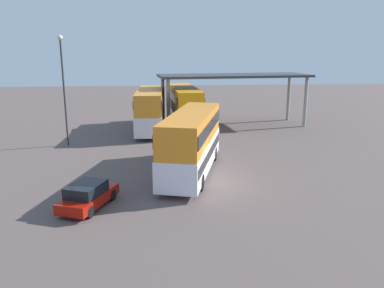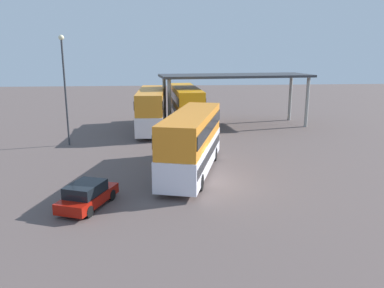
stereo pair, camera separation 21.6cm
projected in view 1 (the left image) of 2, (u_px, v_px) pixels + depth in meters
The scene contains 7 objects.
ground_plane at pixel (210, 184), 23.64m from camera, with size 140.00×140.00×0.00m, color #5C4D4A.
double_decker_main at pixel (192, 140), 25.39m from camera, with size 5.22×10.75×4.10m.
parked_hatchback at pixel (88, 195), 20.01m from camera, with size 2.90×4.13×1.35m.
double_decker_near_canopy at pixel (150, 108), 39.22m from camera, with size 2.96×11.04×4.18m.
double_decker_mid_row at pixel (184, 105), 40.92m from camera, with size 3.07×11.66×4.28m.
depot_canopy at pixel (234, 79), 41.14m from camera, with size 16.56×7.00×5.57m.
lamppost_tall at pixel (63, 79), 32.11m from camera, with size 0.44×0.44×9.30m.
Camera 1 is at (-3.28, -22.17, 8.01)m, focal length 35.86 mm.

